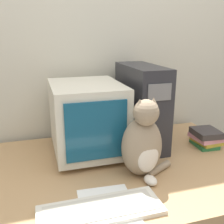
{
  "coord_description": "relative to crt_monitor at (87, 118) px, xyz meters",
  "views": [
    {
      "loc": [
        -0.41,
        -0.65,
        1.41
      ],
      "look_at": [
        -0.06,
        0.51,
        1.04
      ],
      "focal_mm": 42.0,
      "sensor_mm": 36.0,
      "label": 1
    }
  ],
  "objects": [
    {
      "name": "book_stack",
      "position": [
        0.68,
        -0.12,
        -0.15
      ],
      "size": [
        0.15,
        0.17,
        0.1
      ],
      "color": "#28703D",
      "rests_on": "desk"
    },
    {
      "name": "crt_monitor",
      "position": [
        0.0,
        0.0,
        0.0
      ],
      "size": [
        0.36,
        0.45,
        0.39
      ],
      "color": "beige",
      "rests_on": "desk"
    },
    {
      "name": "cat",
      "position": [
        0.19,
        -0.31,
        -0.04
      ],
      "size": [
        0.27,
        0.22,
        0.37
      ],
      "rotation": [
        0.0,
        0.0,
        0.08
      ],
      "color": "gray",
      "rests_on": "desk"
    },
    {
      "name": "paper_sheet",
      "position": [
        -0.03,
        -0.51,
        -0.2
      ],
      "size": [
        0.23,
        0.31,
        0.0
      ],
      "color": "white",
      "rests_on": "desk"
    },
    {
      "name": "computer_tower",
      "position": [
        0.32,
        0.03,
        0.03
      ],
      "size": [
        0.18,
        0.44,
        0.47
      ],
      "color": "#28282D",
      "rests_on": "desk"
    },
    {
      "name": "keyboard",
      "position": [
        -0.06,
        -0.52,
        -0.19
      ],
      "size": [
        0.46,
        0.17,
        0.02
      ],
      "color": "silver",
      "rests_on": "desk"
    },
    {
      "name": "wall_back",
      "position": [
        0.15,
        0.34,
        0.27
      ],
      "size": [
        7.0,
        0.05,
        2.5
      ],
      "color": "beige",
      "rests_on": "ground_plane"
    },
    {
      "name": "pen",
      "position": [
        -0.18,
        -0.45,
        -0.2
      ],
      "size": [
        0.14,
        0.06,
        0.01
      ],
      "color": "black",
      "rests_on": "desk"
    }
  ]
}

